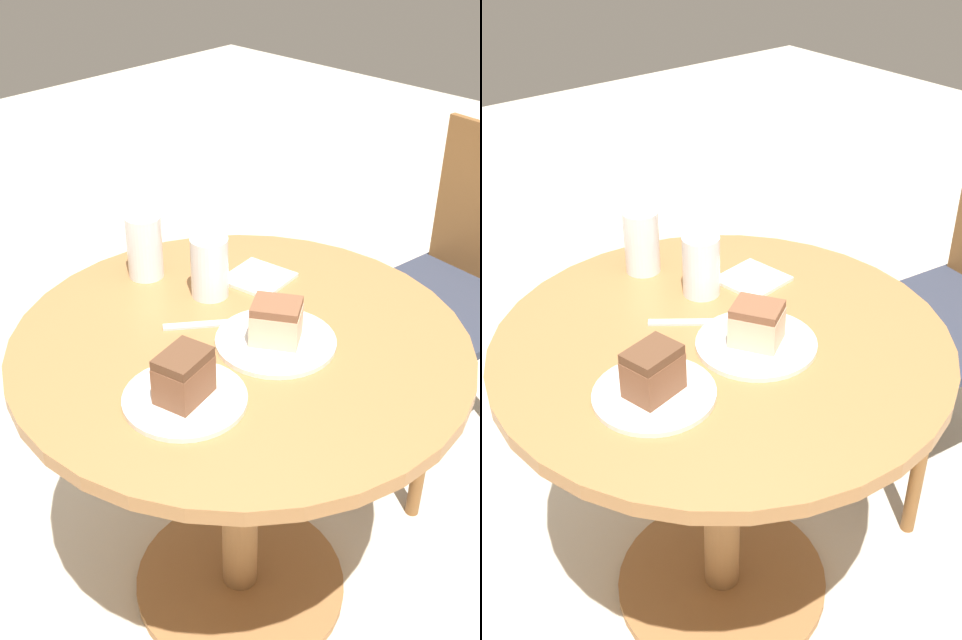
# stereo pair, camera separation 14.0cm
# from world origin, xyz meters

# --- Properties ---
(ground_plane) EXTENTS (8.00, 8.00, 0.00)m
(ground_plane) POSITION_xyz_m (0.00, 0.00, 0.00)
(ground_plane) COLOR beige
(table) EXTENTS (0.88, 0.88, 0.72)m
(table) POSITION_xyz_m (0.00, 0.00, 0.53)
(table) COLOR #9E6B3D
(table) RESTS_ON ground_plane
(chair) EXTENTS (0.47, 0.52, 0.90)m
(chair) POSITION_xyz_m (0.02, 0.80, 0.48)
(chair) COLOR brown
(chair) RESTS_ON ground_plane
(plate_near) EXTENTS (0.23, 0.23, 0.01)m
(plate_near) POSITION_xyz_m (0.06, 0.03, 0.73)
(plate_near) COLOR silver
(plate_near) RESTS_ON table
(plate_far) EXTENTS (0.21, 0.21, 0.01)m
(plate_far) POSITION_xyz_m (0.07, -0.20, 0.73)
(plate_far) COLOR silver
(plate_far) RESTS_ON table
(cake_slice_near) EXTENTS (0.12, 0.11, 0.08)m
(cake_slice_near) POSITION_xyz_m (0.06, 0.03, 0.77)
(cake_slice_near) COLOR beige
(cake_slice_near) RESTS_ON plate_near
(cake_slice_far) EXTENTS (0.09, 0.10, 0.09)m
(cake_slice_far) POSITION_xyz_m (0.07, -0.20, 0.78)
(cake_slice_far) COLOR brown
(cake_slice_far) RESTS_ON plate_far
(glass_lemonade) EXTENTS (0.08, 0.08, 0.13)m
(glass_lemonade) POSITION_xyz_m (-0.16, 0.07, 0.78)
(glass_lemonade) COLOR silver
(glass_lemonade) RESTS_ON table
(glass_water) EXTENTS (0.08, 0.08, 0.14)m
(glass_water) POSITION_xyz_m (-0.32, 0.03, 0.78)
(glass_water) COLOR silver
(glass_water) RESTS_ON table
(napkin_stack) EXTENTS (0.14, 0.14, 0.01)m
(napkin_stack) POSITION_xyz_m (-0.13, 0.19, 0.73)
(napkin_stack) COLOR silver
(napkin_stack) RESTS_ON table
(fork) EXTENTS (0.13, 0.15, 0.00)m
(fork) POSITION_xyz_m (-0.07, -0.01, 0.73)
(fork) COLOR silver
(fork) RESTS_ON table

